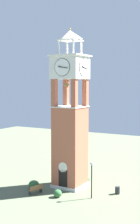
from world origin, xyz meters
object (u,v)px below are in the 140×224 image
object	(u,v)px
clock_tower	(70,122)
trash_bin	(117,190)
park_bench	(36,189)
lamp_post	(92,173)

from	to	relation	value
clock_tower	trash_bin	bearing A→B (deg)	1.78
park_bench	lamp_post	bearing A→B (deg)	16.40
park_bench	trash_bin	xyz separation A→B (m)	(7.58, 4.34, -0.08)
park_bench	lamp_post	size ratio (longest dim) A/B	0.44
park_bench	lamp_post	distance (m)	6.42
lamp_post	clock_tower	bearing A→B (deg)	148.33
clock_tower	trash_bin	distance (m)	9.04
lamp_post	trash_bin	distance (m)	3.88
clock_tower	park_bench	xyz separation A→B (m)	(-1.83, -4.16, -6.89)
clock_tower	park_bench	size ratio (longest dim) A/B	10.77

